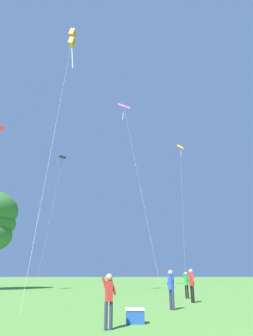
% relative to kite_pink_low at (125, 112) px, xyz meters
% --- Properties ---
extents(kite_pink_low, '(4.29, 9.13, 25.53)m').
position_rel_kite_pink_low_xyz_m(kite_pink_low, '(0.00, 0.00, 0.00)').
color(kite_pink_low, pink).
rests_on(kite_pink_low, ground_plane).
extents(kite_orange_box, '(1.16, 9.21, 22.74)m').
position_rel_kite_pink_low_xyz_m(kite_orange_box, '(-5.02, -15.85, -2.05)').
color(kite_orange_box, orange).
rests_on(kite_orange_box, ground_plane).
extents(kite_black_large, '(1.63, 5.21, 21.14)m').
position_rel_kite_pink_low_xyz_m(kite_black_large, '(-10.79, 9.93, -4.55)').
color(kite_black_large, black).
rests_on(kite_black_large, ground_plane).
extents(kite_yellow_diamond, '(2.32, 5.36, 24.25)m').
position_rel_kite_pink_low_xyz_m(kite_yellow_diamond, '(10.37, 11.65, -1.54)').
color(kite_yellow_diamond, yellow).
rests_on(kite_yellow_diamond, ground_plane).
extents(person_with_spool, '(0.25, 0.55, 1.73)m').
position_rel_kite_pink_low_xyz_m(person_with_spool, '(3.47, -19.70, -22.66)').
color(person_with_spool, black).
rests_on(person_with_spool, ground_plane).
extents(person_in_blue_jacket, '(0.48, 0.33, 1.60)m').
position_rel_kite_pink_low_xyz_m(person_in_blue_jacket, '(3.81, -16.70, -22.74)').
color(person_in_blue_jacket, black).
rests_on(person_in_blue_jacket, ground_plane).
extents(person_in_red_shirt, '(0.35, 0.48, 1.62)m').
position_rel_kite_pink_low_xyz_m(person_in_red_shirt, '(1.78, -23.06, -22.73)').
color(person_in_red_shirt, '#2D3351').
rests_on(person_in_red_shirt, ground_plane).
extents(person_child_small, '(0.46, 0.25, 1.45)m').
position_rel_kite_pink_low_xyz_m(person_child_small, '(-0.77, -27.78, -22.83)').
color(person_child_small, '#2D3351').
rests_on(person_child_small, ground_plane).
extents(picnic_cooler, '(0.60, 0.40, 0.44)m').
position_rel_kite_pink_low_xyz_m(picnic_cooler, '(0.02, -26.71, -23.48)').
color(picnic_cooler, '#2351B2').
rests_on(picnic_cooler, ground_plane).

